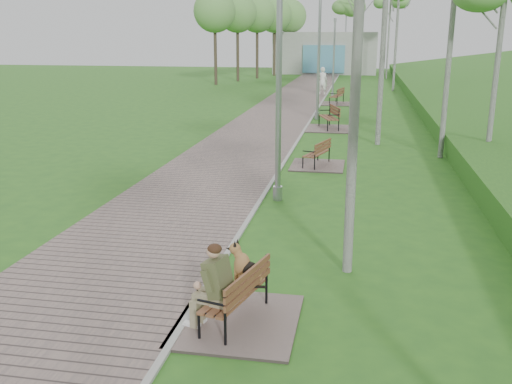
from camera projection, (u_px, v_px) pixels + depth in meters
The scene contains 13 objects.
ground at pixel (205, 291), 8.88m from camera, with size 120.00×120.00×0.00m, color #2B5E1F.
walkway at pixel (282, 110), 29.55m from camera, with size 3.50×67.00×0.04m, color #6E5D59.
kerb at pixel (316, 111), 29.24m from camera, with size 0.10×67.00×0.05m, color #999993.
building_north at pixel (326, 53), 56.90m from camera, with size 10.00×5.20×4.00m.
bench_main at pixel (231, 297), 7.77m from camera, with size 1.65×1.83×1.44m.
bench_second at pixel (316, 160), 17.17m from camera, with size 1.58×1.75×0.97m.
bench_third at pixel (329, 124), 23.80m from camera, with size 1.96×2.18×1.20m.
bench_far at pixel (337, 100), 32.28m from camera, with size 1.83×2.03×1.12m.
lamp_post_near at pixel (279, 84), 12.97m from camera, with size 0.23×0.23×5.90m.
lamp_post_second at pixel (319, 61), 25.87m from camera, with size 0.22×0.22×5.70m.
lamp_post_third at pixel (334, 61), 35.51m from camera, with size 0.18×0.18×4.78m.
lamp_post_far at pixel (345, 46), 55.97m from camera, with size 0.22×0.22×5.76m.
pedestrian_near at pixel (322, 81), 36.97m from camera, with size 0.65×0.43×1.79m, color white.
Camera 1 is at (2.26, -7.86, 3.87)m, focal length 40.00 mm.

